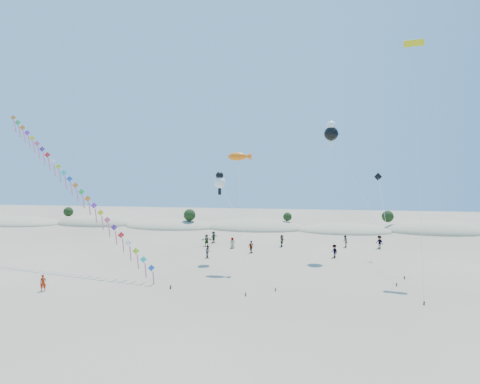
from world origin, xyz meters
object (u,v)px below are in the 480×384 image
kite_train (73,184)px  parafoil_kite (414,49)px  flyer_foreground (43,283)px  fish_kite (240,157)px

kite_train → parafoil_kite: bearing=5.5°
parafoil_kite → flyer_foreground: parafoil_kite is taller
parafoil_kite → flyer_foreground: 43.80m
fish_kite → flyer_foreground: 23.29m
fish_kite → parafoil_kite: parafoil_kite is taller
fish_kite → parafoil_kite: 21.73m
flyer_foreground → fish_kite: bearing=5.6°
fish_kite → flyer_foreground: (-16.59, -11.34, -11.76)m
kite_train → flyer_foreground: kite_train is taller
fish_kite → parafoil_kite: bearing=3.1°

